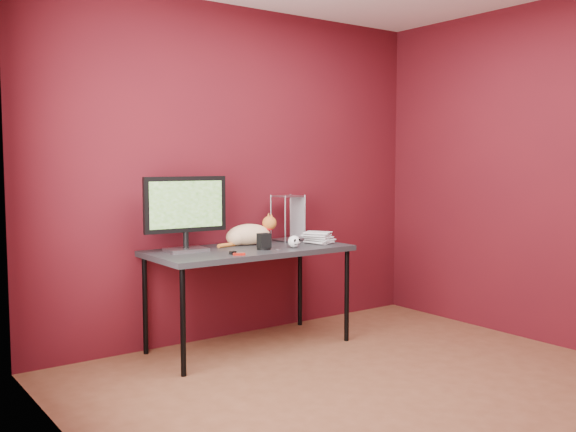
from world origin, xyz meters
TOP-DOWN VIEW (x-y plane):
  - room at (0.00, 0.00)m, footprint 3.52×3.52m
  - desk at (-0.15, 1.37)m, footprint 1.50×0.70m
  - monitor at (-0.61, 1.49)m, footprint 0.62×0.22m
  - cat at (-0.05, 1.53)m, footprint 0.51×0.25m
  - skull_mug at (0.13, 1.19)m, footprint 0.09×0.09m
  - speaker at (-0.10, 1.24)m, footprint 0.10×0.10m
  - book_stack at (0.37, 1.27)m, footprint 0.24×0.25m
  - wire_rack at (0.35, 1.57)m, footprint 0.23×0.20m
  - pocket_knife at (-0.41, 1.10)m, footprint 0.09×0.05m
  - black_gadget at (-0.41, 1.17)m, footprint 0.05×0.04m
  - washer at (-0.02, 1.18)m, footprint 0.04×0.04m

SIDE VIEW (x-z plane):
  - desk at x=-0.15m, z-range 0.32..1.07m
  - washer at x=-0.02m, z-range 0.75..0.75m
  - pocket_knife at x=-0.41m, z-range 0.75..0.77m
  - black_gadget at x=-0.41m, z-range 0.75..0.77m
  - skull_mug at x=0.13m, z-range 0.75..0.84m
  - speaker at x=-0.10m, z-range 0.75..0.86m
  - cat at x=-0.05m, z-range 0.71..0.95m
  - wire_rack at x=0.35m, z-range 0.75..1.12m
  - monitor at x=-0.61m, z-range 0.78..1.32m
  - book_stack at x=0.37m, z-range 0.75..1.75m
  - room at x=0.00m, z-range 0.14..2.75m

